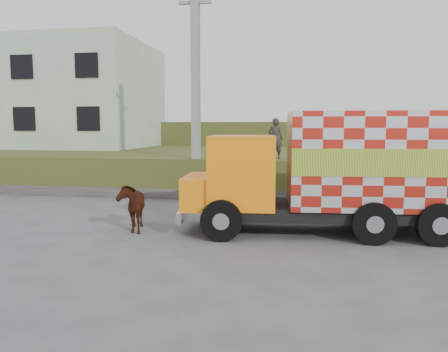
% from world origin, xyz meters
% --- Properties ---
extents(ground, '(120.00, 120.00, 0.00)m').
position_xyz_m(ground, '(0.00, 0.00, 0.00)').
color(ground, '#474749').
rests_on(ground, ground).
extents(embankment, '(40.00, 12.00, 1.50)m').
position_xyz_m(embankment, '(0.00, 10.00, 0.75)').
color(embankment, '#354C19').
rests_on(embankment, ground).
extents(embankment_far, '(40.00, 12.00, 3.00)m').
position_xyz_m(embankment_far, '(0.00, 22.00, 1.50)').
color(embankment_far, '#354C19').
rests_on(embankment_far, ground).
extents(retaining_strip, '(16.00, 0.50, 0.40)m').
position_xyz_m(retaining_strip, '(-2.00, 4.20, 0.20)').
color(retaining_strip, '#595651').
rests_on(retaining_strip, ground).
extents(building, '(10.00, 8.00, 6.00)m').
position_xyz_m(building, '(-11.00, 13.00, 4.50)').
color(building, '#AFCBAE').
rests_on(building, embankment).
extents(utility_pole, '(1.20, 0.30, 8.00)m').
position_xyz_m(utility_pole, '(-1.00, 4.60, 4.08)').
color(utility_pole, gray).
rests_on(utility_pole, ground).
extents(cargo_truck, '(7.00, 2.82, 3.06)m').
position_xyz_m(cargo_truck, '(3.71, -0.28, 1.58)').
color(cargo_truck, black).
rests_on(cargo_truck, ground).
extents(cow, '(1.17, 1.67, 1.28)m').
position_xyz_m(cow, '(-1.49, -0.83, 0.64)').
color(cow, black).
rests_on(cow, ground).
extents(pedestrian, '(0.60, 0.43, 1.52)m').
position_xyz_m(pedestrian, '(1.97, 4.80, 2.26)').
color(pedestrian, '#292724').
rests_on(pedestrian, embankment).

